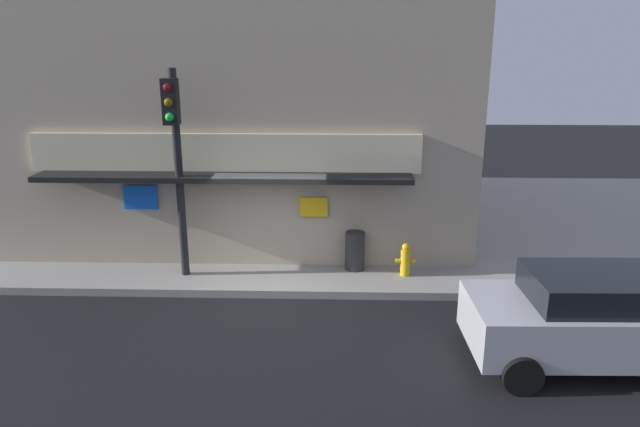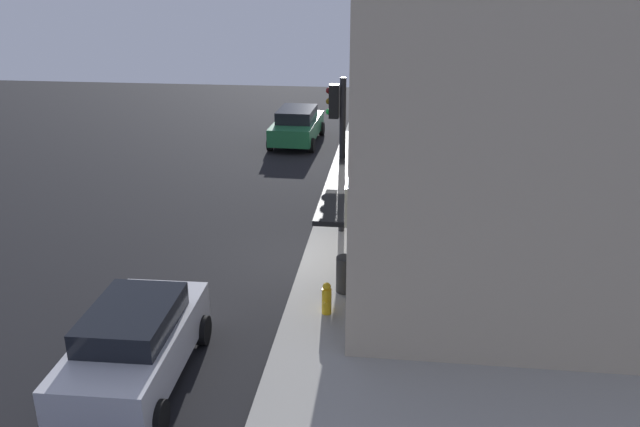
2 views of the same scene
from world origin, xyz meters
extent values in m
plane|color=black|center=(0.00, 0.00, 0.00)|extent=(56.73, 56.73, 0.00)
cube|color=gray|center=(0.00, 5.60, 0.09)|extent=(37.82, 11.21, 0.18)
cube|color=tan|center=(-1.05, 5.82, 4.02)|extent=(11.66, 8.53, 7.68)
cube|color=beige|center=(-1.05, 1.48, 2.90)|extent=(8.86, 0.16, 0.87)
cube|color=black|center=(-1.05, 1.13, 2.43)|extent=(8.40, 0.90, 0.12)
cube|color=blue|center=(-3.09, 1.50, 1.85)|extent=(0.78, 0.08, 0.57)
cube|color=yellow|center=(0.95, 1.50, 1.65)|extent=(0.64, 0.08, 0.46)
cylinder|color=black|center=(-1.98, 0.90, 2.49)|extent=(0.18, 0.18, 4.62)
cube|color=black|center=(-1.98, 0.65, 4.13)|extent=(0.32, 0.28, 0.95)
sphere|color=maroon|center=(-1.98, 0.50, 4.43)|extent=(0.18, 0.18, 0.18)
sphere|color=brown|center=(-1.98, 0.50, 4.13)|extent=(0.18, 0.18, 0.18)
sphere|color=#1ED83F|center=(-1.98, 0.50, 3.83)|extent=(0.18, 0.18, 0.18)
cylinder|color=gold|center=(3.06, 0.99, 0.49)|extent=(0.22, 0.22, 0.62)
sphere|color=gold|center=(3.06, 0.99, 0.86)|extent=(0.19, 0.19, 0.19)
cylinder|color=gold|center=(2.89, 0.99, 0.52)|extent=(0.12, 0.10, 0.10)
cylinder|color=gold|center=(3.24, 0.99, 0.52)|extent=(0.12, 0.10, 0.10)
cylinder|color=#2D2D2D|center=(1.92, 1.33, 0.63)|extent=(0.46, 0.46, 0.91)
cylinder|color=black|center=(0.05, 2.66, 0.65)|extent=(0.19, 0.19, 0.95)
cylinder|color=black|center=(-0.02, 2.30, 0.65)|extent=(0.19, 0.19, 0.95)
cube|color=beige|center=(0.02, 2.48, 1.46)|extent=(0.47, 0.31, 0.67)
sphere|color=tan|center=(0.02, 2.48, 1.94)|extent=(0.22, 0.22, 0.22)
cylinder|color=beige|center=(-0.22, 2.52, 1.43)|extent=(0.12, 0.12, 0.61)
cylinder|color=beige|center=(0.25, 2.44, 1.43)|extent=(0.12, 0.12, 0.61)
cylinder|color=#59595B|center=(-3.59, 2.26, 0.35)|extent=(0.51, 0.51, 0.35)
sphere|color=#2D7A33|center=(-3.59, 2.26, 0.82)|extent=(0.68, 0.68, 0.68)
cylinder|color=brown|center=(1.30, 2.63, 0.39)|extent=(0.43, 0.43, 0.42)
sphere|color=#1E6628|center=(1.30, 2.63, 0.84)|extent=(0.57, 0.57, 0.57)
cube|color=#B7B7BC|center=(5.83, -2.45, 0.74)|extent=(4.19, 1.91, 0.84)
cube|color=black|center=(5.83, -2.45, 1.40)|extent=(2.27, 1.58, 0.48)
cylinder|color=black|center=(4.36, -1.56, 0.32)|extent=(0.64, 0.23, 0.64)
cylinder|color=black|center=(4.40, -3.39, 0.32)|extent=(0.64, 0.23, 0.64)
camera|label=1|loc=(1.49, -11.42, 5.28)|focal=32.53mm
camera|label=2|loc=(16.05, 2.36, 7.62)|focal=36.05mm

